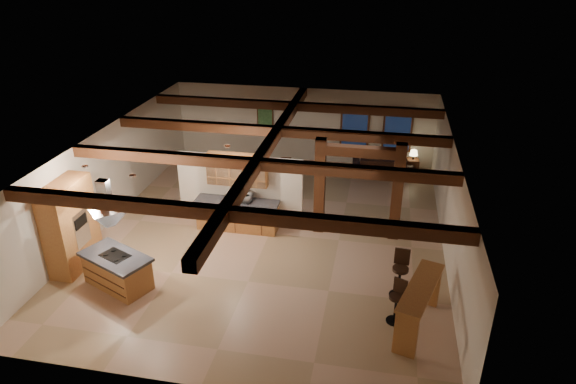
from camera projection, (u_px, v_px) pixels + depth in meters
name	position (u px, v px, depth m)	size (l,w,h in m)	color
ground	(270.00, 233.00, 15.25)	(12.00, 12.00, 0.00)	tan
room_walls	(269.00, 179.00, 14.48)	(12.00, 12.00, 12.00)	beige
ceiling_beams	(268.00, 146.00, 14.05)	(10.00, 12.00, 0.28)	#402310
timber_posts	(359.00, 179.00, 14.50)	(2.50, 0.30, 2.90)	#402310
partition_wall	(240.00, 190.00, 15.39)	(3.80, 0.18, 2.20)	beige
pantry_cabinet	(70.00, 226.00, 13.23)	(0.67, 1.60, 2.40)	#AF7F38
back_counter	(238.00, 215.00, 15.31)	(2.50, 0.66, 0.94)	#AF7F38
upper_display_cabinet	(237.00, 170.00, 14.89)	(1.80, 0.36, 0.95)	#AF7F38
range_hood	(109.00, 223.00, 12.15)	(1.10, 1.10, 1.40)	silver
back_windows	(376.00, 128.00, 19.37)	(2.70, 0.07, 1.70)	#402310
framed_art	(265.00, 117.00, 20.03)	(0.65, 0.05, 0.85)	#402310
recessed_cans	(151.00, 162.00, 12.73)	(3.16, 2.46, 0.03)	silver
kitchen_island	(117.00, 270.00, 12.73)	(2.02, 1.60, 0.89)	#AF7F38
dining_table	(268.00, 181.00, 17.81)	(1.99, 1.11, 0.70)	#421C10
sofa	(382.00, 165.00, 19.22)	(2.19, 0.86, 0.64)	black
microwave	(243.00, 197.00, 15.02)	(0.48, 0.32, 0.26)	#B8B8BD
bar_counter	(419.00, 300.00, 11.16)	(1.14, 2.20, 1.12)	#AF7F38
side_table	(412.00, 166.00, 19.21)	(0.45, 0.45, 0.55)	#402310
table_lamp	(414.00, 153.00, 18.98)	(0.31, 0.31, 0.36)	black
bar_stool_a	(397.00, 301.00, 11.46)	(0.40, 0.41, 1.07)	black
bar_stool_b	(400.00, 273.00, 12.30)	(0.43, 0.43, 1.23)	black
dining_chairs	(268.00, 176.00, 17.73)	(1.88, 1.88, 1.07)	#402310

